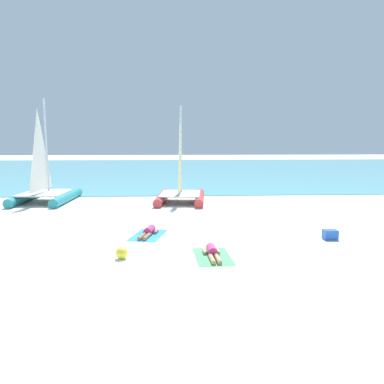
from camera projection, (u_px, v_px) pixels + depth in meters
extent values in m
plane|color=white|center=(188.00, 200.00, 22.49)|extent=(120.00, 120.00, 0.00)
cube|color=#5BB2C1|center=(181.00, 170.00, 43.89)|extent=(120.00, 40.00, 0.05)
cylinder|color=#CC3838|center=(162.00, 198.00, 22.03)|extent=(0.87, 4.28, 0.49)
cylinder|color=#CC3838|center=(200.00, 198.00, 21.94)|extent=(0.87, 4.28, 0.49)
cube|color=silver|center=(180.00, 194.00, 21.74)|extent=(2.47, 2.91, 0.06)
cylinder|color=silver|center=(181.00, 150.00, 21.99)|extent=(0.10, 0.10, 5.07)
pyramid|color=#EAEA99|center=(180.00, 153.00, 21.02)|extent=(0.26, 2.23, 4.26)
cylinder|color=teal|center=(26.00, 197.00, 22.02)|extent=(0.72, 4.59, 0.52)
cylinder|color=teal|center=(67.00, 197.00, 22.04)|extent=(0.72, 4.59, 0.52)
cube|color=silver|center=(45.00, 193.00, 21.77)|extent=(2.52, 3.03, 0.07)
cylinder|color=silver|center=(46.00, 146.00, 22.03)|extent=(0.11, 0.11, 5.45)
pyramid|color=white|center=(39.00, 149.00, 20.99)|extent=(0.17, 2.40, 4.58)
cube|color=#338CD8|center=(148.00, 235.00, 14.46)|extent=(1.51, 2.10, 0.01)
cylinder|color=#D83372|center=(150.00, 230.00, 14.63)|extent=(0.43, 0.67, 0.30)
sphere|color=#8C6647|center=(153.00, 227.00, 15.03)|extent=(0.22, 0.22, 0.22)
cylinder|color=#8C6647|center=(142.00, 236.00, 14.02)|extent=(0.32, 0.79, 0.14)
cylinder|color=#8C6647|center=(147.00, 236.00, 13.99)|extent=(0.32, 0.79, 0.14)
cylinder|color=#8C6647|center=(145.00, 231.00, 14.83)|extent=(0.20, 0.46, 0.10)
cylinder|color=#8C6647|center=(156.00, 231.00, 14.75)|extent=(0.20, 0.46, 0.10)
cube|color=#4CB266|center=(213.00, 256.00, 11.85)|extent=(1.19, 1.95, 0.01)
cylinder|color=#D83372|center=(212.00, 250.00, 12.03)|extent=(0.33, 0.63, 0.30)
sphere|color=tan|center=(210.00, 246.00, 12.43)|extent=(0.22, 0.22, 0.22)
cylinder|color=tan|center=(212.00, 259.00, 11.39)|extent=(0.18, 0.79, 0.14)
cylinder|color=tan|center=(218.00, 259.00, 11.41)|extent=(0.18, 0.79, 0.14)
cylinder|color=tan|center=(204.00, 251.00, 12.17)|extent=(0.12, 0.45, 0.10)
cylinder|color=tan|center=(218.00, 251.00, 12.21)|extent=(0.12, 0.45, 0.10)
sphere|color=yellow|center=(122.00, 253.00, 11.63)|extent=(0.38, 0.38, 0.38)
cube|color=blue|center=(330.00, 235.00, 13.85)|extent=(0.50, 0.36, 0.36)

